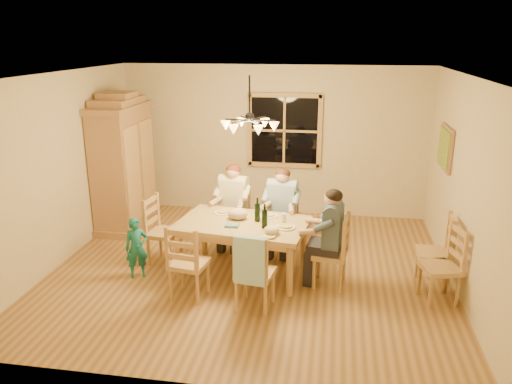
% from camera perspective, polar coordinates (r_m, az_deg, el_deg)
% --- Properties ---
extents(floor, '(5.50, 5.50, 0.00)m').
position_cam_1_polar(floor, '(7.18, -0.67, -8.82)').
color(floor, brown).
rests_on(floor, ground).
extents(ceiling, '(5.50, 5.00, 0.02)m').
position_cam_1_polar(ceiling, '(6.45, -0.76, 13.22)').
color(ceiling, white).
rests_on(ceiling, wall_back).
extents(wall_back, '(5.50, 0.02, 2.70)m').
position_cam_1_polar(wall_back, '(9.09, 2.00, 5.85)').
color(wall_back, beige).
rests_on(wall_back, floor).
extents(wall_left, '(0.02, 5.00, 2.70)m').
position_cam_1_polar(wall_left, '(7.64, -21.49, 2.40)').
color(wall_left, beige).
rests_on(wall_left, floor).
extents(wall_right, '(0.02, 5.00, 2.70)m').
position_cam_1_polar(wall_right, '(6.80, 22.78, 0.48)').
color(wall_right, beige).
rests_on(wall_right, floor).
extents(window, '(1.30, 0.06, 1.30)m').
position_cam_1_polar(window, '(9.00, 3.26, 7.01)').
color(window, black).
rests_on(window, wall_back).
extents(painting, '(0.06, 0.78, 0.64)m').
position_cam_1_polar(painting, '(7.87, 20.82, 4.75)').
color(painting, olive).
rests_on(painting, wall_right).
extents(chandelier, '(0.77, 0.68, 0.71)m').
position_cam_1_polar(chandelier, '(6.53, -0.73, 7.77)').
color(chandelier, black).
rests_on(chandelier, ceiling).
extents(armoire, '(0.66, 1.40, 2.30)m').
position_cam_1_polar(armoire, '(8.76, -14.90, 2.85)').
color(armoire, olive).
rests_on(armoire, floor).
extents(dining_table, '(1.87, 1.30, 0.76)m').
position_cam_1_polar(dining_table, '(6.81, -1.52, -4.25)').
color(dining_table, '#A8864A').
rests_on(dining_table, floor).
extents(chair_far_left, '(0.50, 0.48, 0.99)m').
position_cam_1_polar(chair_far_left, '(7.79, -2.57, -4.20)').
color(chair_far_left, '#AE894C').
rests_on(chair_far_left, floor).
extents(chair_far_right, '(0.50, 0.48, 0.99)m').
position_cam_1_polar(chair_far_right, '(7.58, 2.93, -4.84)').
color(chair_far_right, '#AE894C').
rests_on(chair_far_right, floor).
extents(chair_near_left, '(0.50, 0.48, 0.99)m').
position_cam_1_polar(chair_near_left, '(6.42, -7.61, -9.31)').
color(chair_near_left, '#AE894C').
rests_on(chair_near_left, floor).
extents(chair_near_right, '(0.50, 0.48, 0.99)m').
position_cam_1_polar(chair_near_right, '(6.13, -0.11, -10.48)').
color(chair_near_right, '#AE894C').
rests_on(chair_near_right, floor).
extents(chair_end_left, '(0.48, 0.50, 0.99)m').
position_cam_1_polar(chair_end_left, '(7.40, -10.39, -5.70)').
color(chair_end_left, '#AE894C').
rests_on(chair_end_left, floor).
extents(chair_end_right, '(0.48, 0.50, 0.99)m').
position_cam_1_polar(chair_end_right, '(6.69, 8.40, -8.17)').
color(chair_end_right, '#AE894C').
rests_on(chair_end_right, floor).
extents(adult_woman, '(0.44, 0.47, 0.87)m').
position_cam_1_polar(adult_woman, '(7.61, -2.62, -0.43)').
color(adult_woman, beige).
rests_on(adult_woman, floor).
extents(adult_plaid_man, '(0.44, 0.47, 0.87)m').
position_cam_1_polar(adult_plaid_man, '(7.40, 2.99, -0.98)').
color(adult_plaid_man, '#366394').
rests_on(adult_plaid_man, floor).
extents(adult_slate_man, '(0.47, 0.44, 0.87)m').
position_cam_1_polar(adult_slate_man, '(6.48, 8.61, -3.87)').
color(adult_slate_man, '#415369').
rests_on(adult_slate_man, floor).
extents(towel, '(0.39, 0.15, 0.58)m').
position_cam_1_polar(towel, '(5.79, -0.68, -7.84)').
color(towel, '#A1CFDA').
rests_on(towel, chair_near_right).
extents(wine_bottle_a, '(0.08, 0.08, 0.33)m').
position_cam_1_polar(wine_bottle_a, '(6.75, 0.16, -2.03)').
color(wine_bottle_a, black).
rests_on(wine_bottle_a, dining_table).
extents(wine_bottle_b, '(0.08, 0.08, 0.33)m').
position_cam_1_polar(wine_bottle_b, '(6.51, 0.99, -2.77)').
color(wine_bottle_b, black).
rests_on(wine_bottle_b, dining_table).
extents(plate_woman, '(0.26, 0.26, 0.02)m').
position_cam_1_polar(plate_woman, '(7.12, -3.75, -2.35)').
color(plate_woman, white).
rests_on(plate_woman, dining_table).
extents(plate_plaid, '(0.26, 0.26, 0.02)m').
position_cam_1_polar(plate_plaid, '(6.98, 1.46, -2.71)').
color(plate_plaid, white).
rests_on(plate_plaid, dining_table).
extents(plate_slate, '(0.26, 0.26, 0.02)m').
position_cam_1_polar(plate_slate, '(6.57, 3.38, -4.05)').
color(plate_slate, white).
rests_on(plate_slate, dining_table).
extents(wine_glass_a, '(0.06, 0.06, 0.14)m').
position_cam_1_polar(wine_glass_a, '(6.98, -1.89, -2.20)').
color(wine_glass_a, silver).
rests_on(wine_glass_a, dining_table).
extents(wine_glass_b, '(0.06, 0.06, 0.14)m').
position_cam_1_polar(wine_glass_b, '(6.72, 3.19, -2.99)').
color(wine_glass_b, silver).
rests_on(wine_glass_b, dining_table).
extents(cap, '(0.20, 0.20, 0.11)m').
position_cam_1_polar(cap, '(6.35, 1.79, -4.37)').
color(cap, '#CDB788').
rests_on(cap, dining_table).
extents(napkin, '(0.20, 0.16, 0.03)m').
position_cam_1_polar(napkin, '(6.62, -2.75, -3.82)').
color(napkin, '#547D9A').
rests_on(napkin, dining_table).
extents(cloth_bundle, '(0.28, 0.22, 0.15)m').
position_cam_1_polar(cloth_bundle, '(6.86, -2.12, -2.49)').
color(cloth_bundle, tan).
rests_on(cloth_bundle, dining_table).
extents(child, '(0.37, 0.32, 0.85)m').
position_cam_1_polar(child, '(6.99, -13.48, -6.23)').
color(child, '#197272').
rests_on(child, floor).
extents(chair_spare_front, '(0.51, 0.53, 0.99)m').
position_cam_1_polar(chair_spare_front, '(6.65, 20.12, -9.29)').
color(chair_spare_front, '#AE894C').
rests_on(chair_spare_front, floor).
extents(chair_spare_back, '(0.43, 0.45, 0.99)m').
position_cam_1_polar(chair_spare_back, '(7.03, 19.51, -7.76)').
color(chair_spare_back, '#AE894C').
rests_on(chair_spare_back, floor).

